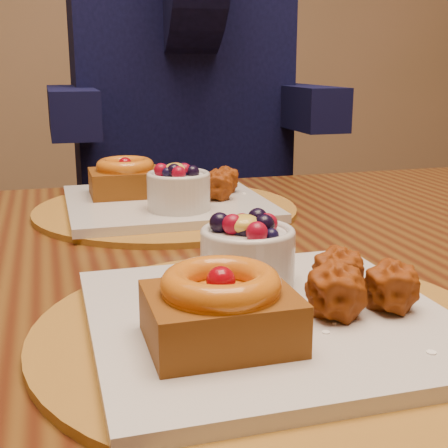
{
  "coord_description": "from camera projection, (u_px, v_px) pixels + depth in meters",
  "views": [
    {
      "loc": [
        -0.26,
        -0.68,
        0.97
      ],
      "look_at": [
        -0.12,
        -0.19,
        0.84
      ],
      "focal_mm": 50.0,
      "sensor_mm": 36.0,
      "label": 1
    }
  ],
  "objects": [
    {
      "name": "place_setting_far",
      "position": [
        165.0,
        197.0,
        0.9
      ],
      "size": [
        0.38,
        0.38,
        0.08
      ],
      "color": "brown",
      "rests_on": "dining_table"
    },
    {
      "name": "chair_far",
      "position": [
        180.0,
        246.0,
        1.65
      ],
      "size": [
        0.52,
        0.52,
        0.89
      ],
      "rotation": [
        0.0,
        0.0,
        0.24
      ],
      "color": "black",
      "rests_on": "ground"
    },
    {
      "name": "diner",
      "position": [
        179.0,
        40.0,
        1.39
      ],
      "size": [
        0.58,
        0.55,
        0.95
      ],
      "rotation": [
        0.0,
        0.0,
        -0.13
      ],
      "color": "black",
      "rests_on": "ground"
    },
    {
      "name": "dining_table",
      "position": [
        203.0,
        319.0,
        0.73
      ],
      "size": [
        1.6,
        0.9,
        0.76
      ],
      "color": "#3C190B",
      "rests_on": "ground"
    },
    {
      "name": "place_setting_near",
      "position": [
        264.0,
        307.0,
        0.5
      ],
      "size": [
        0.38,
        0.38,
        0.08
      ],
      "color": "brown",
      "rests_on": "dining_table"
    }
  ]
}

